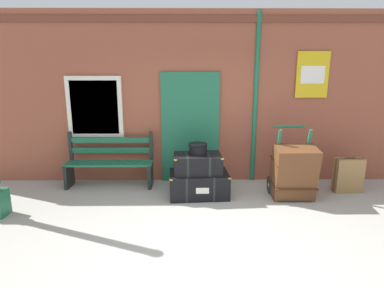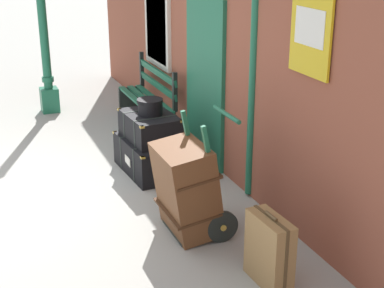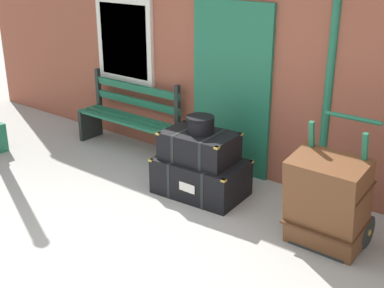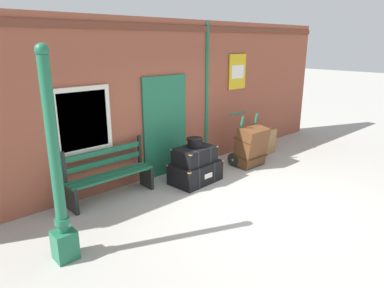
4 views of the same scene
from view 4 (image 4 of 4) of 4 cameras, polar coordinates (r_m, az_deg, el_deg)
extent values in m
plane|color=#A3A099|center=(6.24, 11.95, -10.08)|extent=(60.00, 60.00, 0.00)
cube|color=brown|center=(7.48, -3.74, 7.57)|extent=(10.40, 0.30, 3.20)
cube|color=brown|center=(7.27, -3.10, 18.56)|extent=(10.40, 0.03, 0.12)
cube|color=#1E6647|center=(7.29, -4.43, 2.91)|extent=(1.10, 0.05, 2.10)
cube|color=#123D2A|center=(7.28, -4.37, 2.90)|extent=(0.06, 0.02, 2.10)
cube|color=silver|center=(6.29, -17.49, 3.75)|extent=(1.04, 0.06, 1.16)
cube|color=silver|center=(6.27, -17.42, 3.72)|extent=(0.88, 0.02, 1.00)
cylinder|color=#1E6647|center=(8.00, 2.39, 8.17)|extent=(0.09, 0.09, 3.14)
cube|color=gold|center=(8.69, 7.46, 11.70)|extent=(0.60, 0.02, 0.84)
cube|color=white|center=(8.68, 7.53, 11.69)|extent=(0.44, 0.01, 0.32)
cube|color=#1E6647|center=(5.01, -20.17, -15.31)|extent=(0.28, 0.28, 0.40)
cylinder|color=#1E6647|center=(4.48, -21.80, -0.88)|extent=(0.14, 0.14, 2.21)
cylinder|color=#1E6647|center=(4.84, -20.58, -11.76)|extent=(0.19, 0.19, 0.08)
sphere|color=#1E6647|center=(4.31, -23.47, 13.98)|extent=(0.16, 0.16, 0.16)
cube|color=#1E6647|center=(6.30, -12.51, -5.38)|extent=(1.60, 0.09, 0.04)
cube|color=#1E6647|center=(6.41, -13.14, -5.02)|extent=(1.60, 0.09, 0.04)
cube|color=#1E6647|center=(6.53, -13.75, -4.67)|extent=(1.60, 0.09, 0.04)
cube|color=#1E6647|center=(6.51, -14.13, -2.88)|extent=(1.60, 0.05, 0.10)
cube|color=#1E6647|center=(6.45, -14.25, -1.21)|extent=(1.60, 0.05, 0.10)
cube|color=black|center=(6.20, -19.16, -8.55)|extent=(0.06, 0.40, 0.45)
cube|color=black|center=(6.19, -20.35, -3.67)|extent=(0.06, 0.06, 0.56)
cube|color=black|center=(6.87, -7.50, -5.28)|extent=(0.06, 0.40, 0.45)
cube|color=black|center=(6.86, -8.62, -0.88)|extent=(0.06, 0.06, 0.56)
cube|color=black|center=(7.06, 0.55, -4.64)|extent=(1.04, 0.71, 0.42)
cube|color=black|center=(6.91, -0.72, -5.12)|extent=(0.08, 0.65, 0.43)
cube|color=black|center=(7.22, 1.78, -4.17)|extent=(0.08, 0.65, 0.43)
cube|color=#B79338|center=(6.47, -0.40, -4.77)|extent=(0.05, 0.05, 0.02)
cube|color=#B79338|center=(7.15, 4.95, -2.73)|extent=(0.05, 0.05, 0.02)
cube|color=#B79338|center=(6.87, -4.01, -3.51)|extent=(0.05, 0.05, 0.02)
cube|color=#B79338|center=(7.52, 1.38, -1.70)|extent=(0.05, 0.05, 0.02)
cube|color=silver|center=(6.83, 2.28, -5.39)|extent=(0.36, 0.01, 0.10)
cube|color=black|center=(6.92, 0.43, -1.83)|extent=(0.84, 0.60, 0.32)
cube|color=black|center=(6.80, -0.60, -2.17)|extent=(0.07, 0.55, 0.33)
cube|color=black|center=(7.05, 1.43, -1.49)|extent=(0.07, 0.55, 0.33)
cube|color=#B79338|center=(6.45, -0.24, -1.83)|extent=(0.05, 0.05, 0.02)
cube|color=#B79338|center=(6.99, 4.06, -0.40)|extent=(0.05, 0.05, 0.02)
cube|color=#B79338|center=(6.79, -3.30, -0.91)|extent=(0.05, 0.05, 0.02)
cube|color=#B79338|center=(7.31, 1.04, 0.38)|extent=(0.05, 0.05, 0.02)
cylinder|color=black|center=(6.86, 0.49, 0.23)|extent=(0.30, 0.30, 0.19)
cylinder|color=black|center=(6.83, 0.42, 0.82)|extent=(0.32, 0.32, 0.04)
cube|color=black|center=(8.12, 9.65, -3.47)|extent=(0.56, 0.28, 0.03)
cube|color=#1E6647|center=(7.88, 7.58, 0.41)|extent=(0.04, 0.27, 1.18)
cube|color=#1E6647|center=(8.25, 9.82, 1.05)|extent=(0.04, 0.27, 1.18)
cylinder|color=#1E6647|center=(8.07, 7.61, 5.07)|extent=(0.54, 0.04, 0.04)
cylinder|color=black|center=(7.99, 6.81, -2.58)|extent=(0.04, 0.32, 0.32)
cylinder|color=#B79338|center=(7.99, 6.81, -2.58)|extent=(0.07, 0.06, 0.06)
cylinder|color=black|center=(8.47, 9.65, -1.61)|extent=(0.04, 0.32, 0.32)
cylinder|color=#B79338|center=(8.47, 9.65, -1.61)|extent=(0.07, 0.06, 0.06)
cube|color=brown|center=(7.99, 9.69, -0.39)|extent=(0.68, 0.56, 0.93)
cube|color=#432715|center=(8.05, 9.62, -1.73)|extent=(0.70, 0.46, 0.09)
cube|color=#432715|center=(7.94, 9.76, 0.96)|extent=(0.70, 0.46, 0.09)
cube|color=olive|center=(9.06, 12.34, 0.42)|extent=(0.50, 0.22, 0.61)
cylinder|color=brown|center=(8.98, 12.46, 2.42)|extent=(0.16, 0.04, 0.03)
cube|color=brown|center=(9.06, 12.34, 0.42)|extent=(0.50, 0.06, 0.63)
camera|label=1|loc=(4.39, 51.51, 2.17)|focal=29.55mm
camera|label=2|loc=(11.13, 34.18, 14.08)|focal=53.40mm
camera|label=3|loc=(7.71, 43.97, 11.31)|focal=47.46mm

